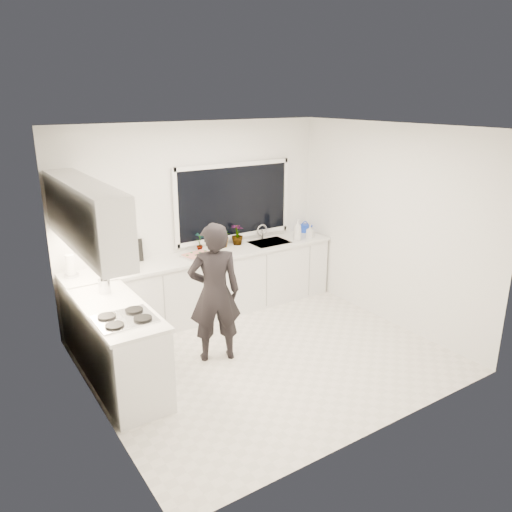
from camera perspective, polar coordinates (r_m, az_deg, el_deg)
floor at (r=6.20m, az=1.13°, el=-11.41°), size 4.00×3.50×0.02m
wall_back at (r=7.13m, az=-6.83°, el=4.19°), size 4.00×0.02×2.70m
wall_left at (r=4.87m, az=-18.71°, el=-3.21°), size 0.02×3.50×2.70m
wall_right at (r=6.96m, az=15.03°, el=3.35°), size 0.02×3.50×2.70m
ceiling at (r=5.41m, az=1.31°, el=14.56°), size 4.00×3.50×0.02m
window at (r=7.33m, az=-2.56°, el=6.29°), size 1.80×0.02×1.00m
base_cabinets_back at (r=7.13m, az=-5.44°, el=-3.42°), size 3.92×0.58×0.88m
base_cabinets_left at (r=5.63m, az=-15.36°, el=-10.14°), size 0.58×1.60×0.88m
countertop_back at (r=6.97m, az=-5.51°, el=0.08°), size 3.94×0.62×0.04m
countertop_left at (r=5.43m, az=-15.76°, el=-5.84°), size 0.62×1.60×0.04m
upper_cabinets at (r=5.44m, az=-18.96°, el=4.44°), size 0.34×2.10×0.70m
sink at (r=7.51m, az=1.54°, el=1.23°), size 0.58×0.42×0.14m
faucet at (r=7.62m, az=0.70°, el=2.75°), size 0.03×0.03×0.22m
stovetop at (r=5.11m, az=-14.77°, el=-6.90°), size 0.56×0.48×0.03m
person at (r=5.82m, az=-4.76°, el=-4.22°), size 0.71×0.58×1.68m
pizza_tray at (r=6.87m, az=-6.67°, el=0.08°), size 0.45×0.37×0.03m
pizza at (r=6.87m, az=-6.67°, el=0.22°), size 0.41×0.33×0.01m
watering_can at (r=8.07m, az=5.58°, el=3.18°), size 0.18×0.18×0.13m
paper_towel_roll at (r=6.44m, az=-20.43°, el=-1.12°), size 0.12×0.12×0.26m
knife_block at (r=6.63m, az=-15.45°, el=-0.28°), size 0.15×0.13×0.22m
utensil_crock at (r=5.81m, az=-16.93°, el=-3.32°), size 0.17×0.17×0.16m
picture_frame_large at (r=6.78m, az=-13.91°, el=0.51°), size 0.22×0.07×0.28m
picture_frame_small at (r=6.78m, az=-13.85°, el=0.60°), size 0.25×0.07×0.30m
herb_plants at (r=7.22m, az=-3.74°, el=2.24°), size 0.81×0.35×0.32m
soap_bottles at (r=7.62m, az=5.15°, el=2.93°), size 0.38×0.13×0.32m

